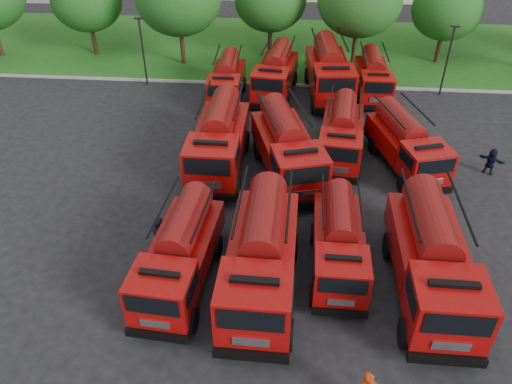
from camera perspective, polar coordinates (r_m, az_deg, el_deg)
ground at (r=23.93m, az=0.53°, el=-5.52°), size 140.00×140.00×0.00m
lawn at (r=46.64m, az=2.98°, el=16.18°), size 70.00×16.00×0.12m
curb at (r=39.12m, az=2.51°, el=12.18°), size 70.00×0.30×0.14m
tree_1 at (r=45.77m, az=-18.80°, el=19.97°), size 5.71×5.71×6.98m
tree_3 at (r=43.39m, az=1.66°, el=21.09°), size 5.88×5.88×7.19m
tree_4 at (r=42.02m, az=11.78°, el=20.67°), size 6.55×6.55×8.01m
tree_5 at (r=44.52m, az=20.98°, el=18.84°), size 5.46×5.46×6.68m
lamp_post_0 at (r=39.04m, az=-12.84°, el=15.77°), size 0.60×0.25×5.11m
lamp_post_1 at (r=38.91m, az=21.10°, el=14.22°), size 0.60×0.25×5.11m
fire_truck_0 at (r=21.16m, az=-8.68°, el=-6.99°), size 2.98×7.07×3.14m
fire_truck_1 at (r=20.48m, az=0.61°, el=-7.33°), size 3.07×8.00×3.61m
fire_truck_2 at (r=21.95m, az=9.47°, el=-5.67°), size 2.43×6.37×2.88m
fire_truck_3 at (r=21.56m, az=19.46°, el=-7.23°), size 2.98×7.96×3.61m
fire_truck_4 at (r=28.23m, az=-4.23°, el=6.03°), size 2.94×7.90×3.58m
fire_truck_5 at (r=27.52m, az=3.59°, el=5.09°), size 4.63×8.07×3.48m
fire_truck_6 at (r=29.66m, az=9.76°, el=6.59°), size 3.06×6.95×3.07m
fire_truck_7 at (r=29.47m, az=16.78°, el=5.31°), size 4.12×7.15×3.08m
fire_truck_8 at (r=36.45m, az=-3.32°, el=12.67°), size 2.45×6.39×2.88m
fire_truck_9 at (r=37.10m, az=2.27°, el=13.42°), size 3.25×7.29×3.21m
fire_truck_10 at (r=37.22m, az=8.35°, el=13.50°), size 3.47×8.21×3.64m
fire_truck_11 at (r=37.85m, az=13.22°, el=12.72°), size 2.37×6.40×2.91m
firefighter_1 at (r=19.86m, az=1.11°, el=-17.04°), size 0.85×0.62×1.56m
firefighter_2 at (r=22.14m, az=24.17°, el=-14.06°), size 0.60×0.99×1.63m
firefighter_3 at (r=24.04m, az=16.59°, el=-7.17°), size 1.24×0.78×1.79m
firefighter_4 at (r=23.90m, az=-10.69°, el=-6.37°), size 1.06×0.91×1.82m
firefighter_5 at (r=31.41m, az=24.90°, el=1.98°), size 1.58×1.32×1.58m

